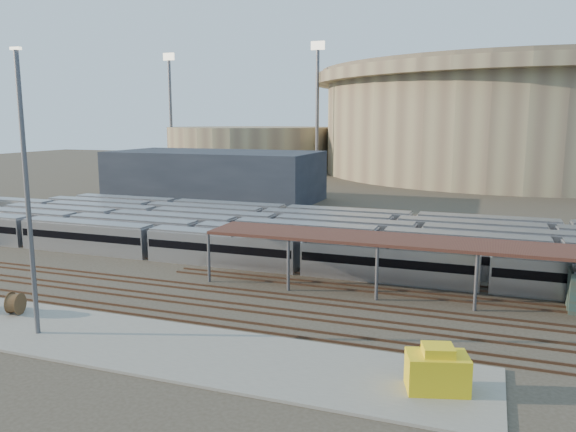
% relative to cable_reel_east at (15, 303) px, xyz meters
% --- Properties ---
extents(ground, '(420.00, 420.00, 0.00)m').
position_rel_cable_reel_east_xyz_m(ground, '(18.49, 13.31, -1.12)').
color(ground, '#383026').
rests_on(ground, ground).
extents(apron, '(50.00, 9.00, 0.20)m').
position_rel_cable_reel_east_xyz_m(apron, '(13.49, -1.69, -1.02)').
color(apron, gray).
rests_on(apron, ground).
extents(subway_trains, '(129.12, 23.90, 3.60)m').
position_rel_cable_reel_east_xyz_m(subway_trains, '(21.34, 31.81, 0.68)').
color(subway_trains, '#B0B1B5').
rests_on(subway_trains, ground).
extents(inspection_shed, '(60.30, 6.00, 5.30)m').
position_rel_cable_reel_east_xyz_m(inspection_shed, '(40.49, 17.31, 3.87)').
color(inspection_shed, '#57565B').
rests_on(inspection_shed, ground).
extents(empty_tracks, '(170.00, 9.62, 0.18)m').
position_rel_cable_reel_east_xyz_m(empty_tracks, '(18.49, 8.31, -1.03)').
color(empty_tracks, '#4C3323').
rests_on(empty_tracks, ground).
extents(stadium, '(124.00, 124.00, 32.50)m').
position_rel_cable_reel_east_xyz_m(stadium, '(43.49, 153.31, 15.35)').
color(stadium, gray).
rests_on(stadium, ground).
extents(secondary_arena, '(56.00, 56.00, 14.00)m').
position_rel_cable_reel_east_xyz_m(secondary_arena, '(-41.51, 143.31, 5.88)').
color(secondary_arena, gray).
rests_on(secondary_arena, ground).
extents(service_building, '(42.00, 20.00, 10.00)m').
position_rel_cable_reel_east_xyz_m(service_building, '(-16.51, 68.31, 3.88)').
color(service_building, '#1E232D').
rests_on(service_building, ground).
extents(floodlight_0, '(4.00, 1.00, 38.40)m').
position_rel_cable_reel_east_xyz_m(floodlight_0, '(-11.51, 123.31, 19.53)').
color(floodlight_0, '#57565B').
rests_on(floodlight_0, ground).
extents(floodlight_1, '(4.00, 1.00, 38.40)m').
position_rel_cable_reel_east_xyz_m(floodlight_1, '(-66.51, 133.31, 19.53)').
color(floodlight_1, '#57565B').
rests_on(floodlight_1, ground).
extents(floodlight_3, '(4.00, 1.00, 38.40)m').
position_rel_cable_reel_east_xyz_m(floodlight_3, '(8.49, 173.31, 19.53)').
color(floodlight_3, '#57565B').
rests_on(floodlight_3, ground).
extents(cable_reel_east, '(1.43, 2.03, 1.83)m').
position_rel_cable_reel_east_xyz_m(cable_reel_east, '(0.00, 0.00, 0.00)').
color(cable_reel_east, brown).
rests_on(cable_reel_east, apron).
extents(yard_light_pole, '(0.82, 0.36, 21.13)m').
position_rel_cable_reel_east_xyz_m(yard_light_pole, '(4.98, -2.77, 9.73)').
color(yard_light_pole, '#57565B').
rests_on(yard_light_pole, apron).
extents(yellow_equipment, '(4.09, 3.16, 2.25)m').
position_rel_cable_reel_east_xyz_m(yellow_equipment, '(34.53, -1.83, 0.21)').
color(yellow_equipment, yellow).
rests_on(yellow_equipment, apron).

